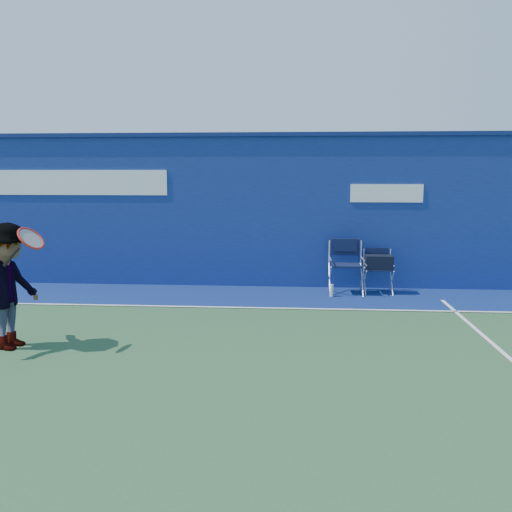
# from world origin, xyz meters

# --- Properties ---
(ground) EXTENTS (80.00, 80.00, 0.00)m
(ground) POSITION_xyz_m (0.00, 0.00, 0.00)
(ground) COLOR #2A502D
(ground) RESTS_ON ground
(stadium_wall) EXTENTS (24.00, 0.50, 3.08)m
(stadium_wall) POSITION_xyz_m (-0.00, 5.20, 1.55)
(stadium_wall) COLOR navy
(stadium_wall) RESTS_ON ground
(out_of_bounds_strip) EXTENTS (24.00, 1.80, 0.01)m
(out_of_bounds_strip) POSITION_xyz_m (0.00, 4.10, 0.00)
(out_of_bounds_strip) COLOR navy
(out_of_bounds_strip) RESTS_ON ground
(court_lines) EXTENTS (24.00, 12.00, 0.01)m
(court_lines) POSITION_xyz_m (0.00, 0.60, 0.01)
(court_lines) COLOR white
(court_lines) RESTS_ON out_of_bounds_strip
(directors_chair_left) EXTENTS (0.61, 0.57, 1.03)m
(directors_chair_left) POSITION_xyz_m (2.80, 4.47, 0.34)
(directors_chair_left) COLOR silver
(directors_chair_left) RESTS_ON ground
(directors_chair_right) EXTENTS (0.51, 0.46, 0.85)m
(directors_chair_right) POSITION_xyz_m (3.42, 4.55, 0.36)
(directors_chair_right) COLOR silver
(directors_chair_right) RESTS_ON ground
(water_bottle) EXTENTS (0.07, 0.07, 0.24)m
(water_bottle) POSITION_xyz_m (2.52, 4.18, 0.12)
(water_bottle) COLOR silver
(water_bottle) RESTS_ON ground
(tennis_player) EXTENTS (0.95, 1.14, 1.66)m
(tennis_player) POSITION_xyz_m (-1.90, 0.88, 0.83)
(tennis_player) COLOR #EA4738
(tennis_player) RESTS_ON ground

